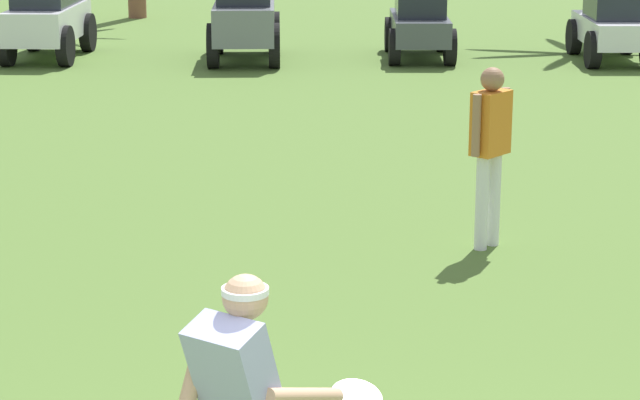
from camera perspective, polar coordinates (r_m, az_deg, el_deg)
The scene contains 6 objects.
frisbee_in_flight at distance 6.20m, azimuth 1.66°, elevation -9.05°, with size 0.34×0.34×0.11m.
teammate_near_sideline at distance 10.59m, azimuth 7.79°, elevation 2.72°, with size 0.37×0.42×1.56m.
parked_car_slot_c at distance 21.56m, azimuth -12.33°, elevation 8.26°, with size 1.15×2.41×1.34m.
parked_car_slot_d at distance 20.84m, azimuth -3.47°, elevation 8.41°, with size 1.30×2.41×1.40m.
parked_car_slot_e at distance 21.10m, azimuth 4.57°, elevation 7.99°, with size 1.13×2.22×1.10m.
parked_car_slot_f at distance 21.29m, azimuth 13.19°, elevation 7.70°, with size 1.15×2.23×1.10m.
Camera 1 is at (0.12, -4.16, 3.21)m, focal length 70.00 mm.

